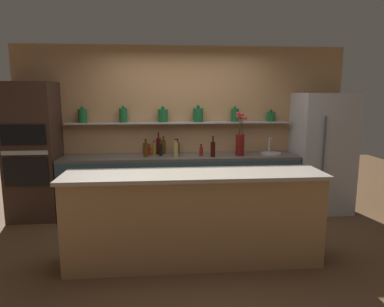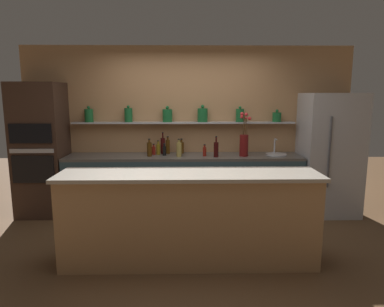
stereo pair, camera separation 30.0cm
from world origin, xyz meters
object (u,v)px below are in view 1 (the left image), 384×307
Objects in this scene: bottle_wine_8 at (159,146)px; bottle_spirit_11 at (176,149)px; bottle_sauce_9 at (201,151)px; sink_fixture at (271,153)px; refrigerator at (322,153)px; bottle_sauce_5 at (161,151)px; bottle_oil_10 at (176,149)px; bottle_wine_4 at (213,149)px; bottle_oil_2 at (154,149)px; bottle_sauce_1 at (150,151)px; bottle_spirit_3 at (146,150)px; bottle_sauce_7 at (144,150)px; bottle_spirit_6 at (164,147)px; flower_vase at (240,142)px; bottle_spirit_0 at (177,148)px; oven_tower at (33,152)px.

bottle_spirit_11 is (0.26, -0.26, -0.02)m from bottle_wine_8.
bottle_wine_8 is 0.69m from bottle_sauce_9.
sink_fixture is 1.19× the size of bottle_spirit_11.
bottle_sauce_5 is (-2.54, 0.04, 0.07)m from refrigerator.
bottle_oil_10 is (0.27, -0.16, -0.04)m from bottle_wine_8.
bottle_wine_4 is 0.80m from bottle_sauce_5.
bottle_oil_2 is (-1.83, 0.09, 0.07)m from sink_fixture.
bottle_sauce_1 is at bearing 177.85° from sink_fixture.
bottle_wine_8 is at bearing 50.02° from bottle_spirit_3.
bottle_sauce_7 is 0.68× the size of bottle_oil_10.
sink_fixture is 1.16× the size of bottle_spirit_6.
bottle_oil_10 is 0.10m from bottle_spirit_11.
flower_vase is at bearing -11.85° from bottle_spirit_6.
bottle_wine_4 is 1.91× the size of bottle_sauce_7.
bottle_spirit_3 is 0.99× the size of bottle_spirit_11.
bottle_sauce_9 is at bearing -8.57° from bottle_oil_10.
bottle_wine_8 reaches higher than bottle_wine_4.
bottle_wine_4 is at bearing -176.53° from refrigerator.
refrigerator is at bearing -5.63° from bottle_spirit_0.
refrigerator is at bearing -2.95° from bottle_oil_2.
bottle_wine_4 is 1.30× the size of bottle_oil_10.
bottle_spirit_3 is at bearing -177.85° from sink_fixture.
bottle_sauce_1 is at bearing 166.67° from bottle_wine_4.
bottle_wine_4 is (0.88, -0.24, 0.03)m from bottle_oil_2.
bottle_spirit_6 is 1.53× the size of bottle_sauce_9.
oven_tower is at bearing 176.92° from bottle_wine_4.
oven_tower is at bearing -174.97° from bottle_spirit_0.
bottle_spirit_6 is at bearing 75.46° from bottle_sauce_5.
bottle_spirit_6 is (-1.69, 0.16, 0.10)m from sink_fixture.
refrigerator is at bearing -0.95° from bottle_oil_10.
bottle_spirit_0 is 0.98× the size of bottle_oil_10.
bottle_oil_2 is at bearing 167.76° from bottle_sauce_9.
bottle_oil_10 is (-0.55, 0.15, -0.02)m from bottle_wine_4.
bottle_sauce_7 is (-0.31, -0.00, -0.05)m from bottle_spirit_6.
bottle_oil_2 is at bearing 13.33° from bottle_sauce_1.
bottle_wine_4 is at bearing -14.77° from bottle_oil_10.
bottle_spirit_6 is (0.05, 0.17, 0.04)m from bottle_sauce_5.
bottle_sauce_5 is 0.25m from bottle_spirit_11.
refrigerator reaches higher than bottle_spirit_3.
sink_fixture is 1.51m from bottle_spirit_11.
bottle_oil_10 is at bearing -19.14° from bottle_sauce_7.
oven_tower is at bearing 177.43° from bottle_spirit_11.
bottle_spirit_0 is at bearing 13.61° from bottle_sauce_1.
bottle_spirit_0 is 0.45m from bottle_sauce_1.
bottle_spirit_0 is at bearing 1.64° from bottle_sauce_7.
flower_vase is at bearing -4.28° from bottle_oil_10.
bottle_sauce_9 is at bearing -18.77° from bottle_wine_8.
sink_fixture reaches higher than bottle_sauce_5.
bottle_sauce_5 is at bearing 176.70° from flower_vase.
bottle_sauce_7 is (-0.04, 0.23, -0.04)m from bottle_spirit_3.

